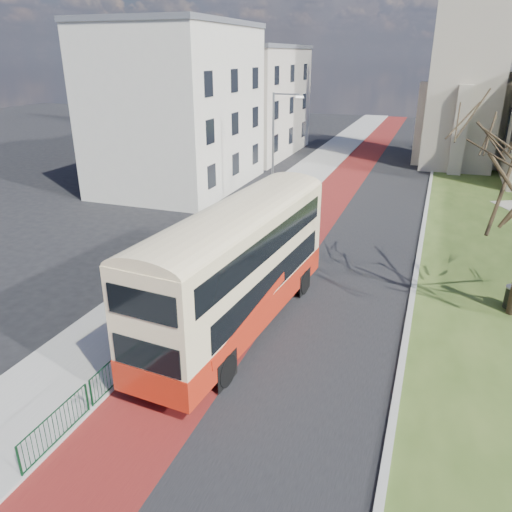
% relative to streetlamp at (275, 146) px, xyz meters
% --- Properties ---
extents(ground, '(160.00, 160.00, 0.00)m').
position_rel_streetlamp_xyz_m(ground, '(4.35, -18.00, -4.59)').
color(ground, black).
rests_on(ground, ground).
extents(road_carriageway, '(9.00, 120.00, 0.01)m').
position_rel_streetlamp_xyz_m(road_carriageway, '(5.85, 2.00, -4.59)').
color(road_carriageway, black).
rests_on(road_carriageway, ground).
extents(bus_lane, '(3.40, 120.00, 0.01)m').
position_rel_streetlamp_xyz_m(bus_lane, '(3.15, 2.00, -4.59)').
color(bus_lane, '#591414').
rests_on(bus_lane, ground).
extents(pavement_west, '(4.00, 120.00, 0.12)m').
position_rel_streetlamp_xyz_m(pavement_west, '(-0.65, 2.00, -4.53)').
color(pavement_west, gray).
rests_on(pavement_west, ground).
extents(kerb_west, '(0.25, 120.00, 0.13)m').
position_rel_streetlamp_xyz_m(kerb_west, '(1.35, 2.00, -4.53)').
color(kerb_west, '#999993').
rests_on(kerb_west, ground).
extents(kerb_east, '(0.25, 80.00, 0.13)m').
position_rel_streetlamp_xyz_m(kerb_east, '(10.45, 4.00, -4.53)').
color(kerb_east, '#999993').
rests_on(kerb_east, ground).
extents(pedestrian_railing, '(0.07, 24.00, 1.12)m').
position_rel_streetlamp_xyz_m(pedestrian_railing, '(1.40, -14.00, -4.04)').
color(pedestrian_railing, '#0D3A1C').
rests_on(pedestrian_railing, ground).
extents(street_block_near, '(10.30, 14.30, 13.00)m').
position_rel_streetlamp_xyz_m(street_block_near, '(-9.65, 4.00, 1.92)').
color(street_block_near, silver).
rests_on(street_block_near, ground).
extents(street_block_far, '(10.30, 16.30, 11.50)m').
position_rel_streetlamp_xyz_m(street_block_far, '(-9.65, 20.00, 1.17)').
color(street_block_far, beige).
rests_on(street_block_far, ground).
extents(streetlamp, '(2.13, 0.18, 8.00)m').
position_rel_streetlamp_xyz_m(streetlamp, '(0.00, 0.00, 0.00)').
color(streetlamp, gray).
rests_on(streetlamp, pavement_west).
extents(bus, '(3.85, 12.31, 5.06)m').
position_rel_streetlamp_xyz_m(bus, '(3.87, -16.62, -1.70)').
color(bus, '#B02210').
rests_on(bus, ground).
extents(litter_bin, '(0.75, 0.75, 1.03)m').
position_rel_streetlamp_xyz_m(litter_bin, '(14.59, -10.99, -4.04)').
color(litter_bin, black).
rests_on(litter_bin, grass_green).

